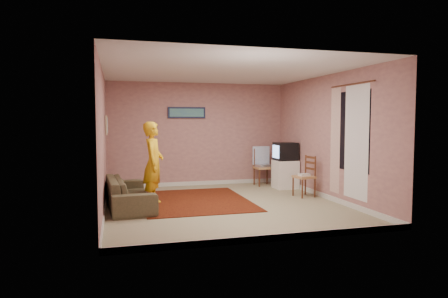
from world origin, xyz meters
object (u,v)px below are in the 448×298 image
object	(u,v)px
tv_cabinet	(285,174)
chair_a	(263,163)
crt_tv	(285,151)
sofa	(129,193)
chair_b	(304,172)
person	(153,163)

from	to	relation	value
tv_cabinet	chair_a	xyz separation A→B (m)	(-0.36, 0.55, 0.23)
crt_tv	sofa	bearing A→B (deg)	-162.34
chair_b	person	world-z (taller)	person
crt_tv	chair_b	world-z (taller)	crt_tv
crt_tv	chair_b	distance (m)	1.16
chair_a	person	bearing A→B (deg)	-153.63
tv_cabinet	sofa	bearing A→B (deg)	-161.55
chair_b	sofa	size ratio (longest dim) A/B	0.25
person	tv_cabinet	bearing A→B (deg)	-57.15
tv_cabinet	chair_a	world-z (taller)	chair_a
tv_cabinet	person	distance (m)	3.48
chair_b	person	distance (m)	3.24
chair_a	sofa	world-z (taller)	chair_a
person	sofa	bearing A→B (deg)	125.53
chair_a	person	distance (m)	3.34
chair_a	sofa	distance (m)	3.85
crt_tv	person	world-z (taller)	person
tv_cabinet	sofa	size ratio (longest dim) A/B	0.35
tv_cabinet	person	xyz separation A→B (m)	(-3.28, -1.07, 0.47)
sofa	person	distance (m)	0.73
chair_b	person	size ratio (longest dim) A/B	0.30
crt_tv	sofa	size ratio (longest dim) A/B	0.26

